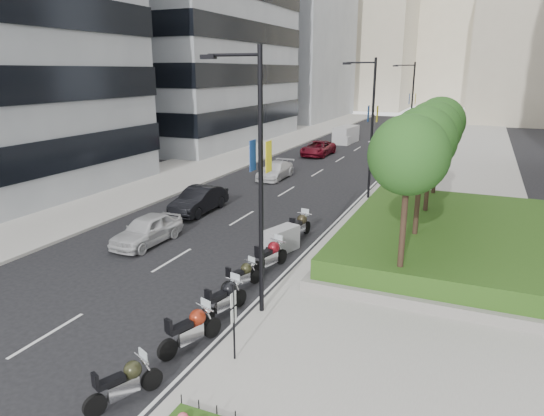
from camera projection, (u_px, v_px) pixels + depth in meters
The scene contains 30 objects.
ground at pixel (144, 304), 17.75m from camera, with size 160.00×160.00×0.00m, color black.
sidewalk_right at pixel (455, 171), 40.81m from camera, with size 10.00×100.00×0.15m, color #9E9B93.
sidewalk_left at pixel (234, 154), 48.79m from camera, with size 8.00×100.00×0.15m, color #9E9B93.
lane_edge at pixel (391, 167), 42.85m from camera, with size 0.12×100.00×0.01m, color silver.
lane_centre at pixel (334, 163), 44.82m from camera, with size 0.12×100.00×0.01m, color silver.
building_grey_far at pixel (277, 30), 84.60m from camera, with size 22.00×26.00×30.00m, color gray.
building_cream_left at pixel (354, 30), 108.28m from camera, with size 26.00×24.00×34.00m, color #B7AD93.
building_cream_centre at pixel (455, 24), 117.80m from camera, with size 30.00×24.00×38.00m, color #B7AD93.
planter at pixel (452, 245), 22.69m from camera, with size 10.00×14.00×0.40m, color gray.
hedge at pixel (453, 233), 22.52m from camera, with size 9.40×13.40×0.80m, color #234915.
tree_0 at pixel (409, 156), 16.57m from camera, with size 2.80×2.80×6.30m.
tree_1 at pixel (423, 141), 20.10m from camera, with size 2.80×2.80×6.30m.
tree_2 at pixel (432, 130), 23.63m from camera, with size 2.80×2.80×6.30m.
tree_3 at pixel (440, 122), 27.17m from camera, with size 2.80×2.80×6.30m.
lamp_post_0 at pixel (256, 172), 15.67m from camera, with size 2.34×0.45×9.00m.
lamp_post_1 at pixel (370, 122), 30.69m from camera, with size 2.34×0.45×9.00m.
lamp_post_2 at pixel (410, 105), 46.59m from camera, with size 2.34×0.45×9.00m.
parking_sign at pixel (234, 318), 13.76m from camera, with size 0.06×0.32×2.50m.
motorcycle_0 at pixel (125, 382), 12.35m from camera, with size 1.06×2.03×1.08m.
motorcycle_1 at pixel (191, 329), 14.79m from camera, with size 1.03×2.30×1.19m.
motorcycle_2 at pixel (225, 299), 16.81m from camera, with size 0.85×2.26×1.14m.
motorcycle_3 at pixel (242, 276), 18.82m from camera, with size 0.92×1.94×1.01m.
motorcycle_4 at pixel (270, 256), 20.61m from camera, with size 0.90×2.37×1.20m.
motorcycle_5 at pixel (281, 240), 22.64m from camera, with size 1.32×2.09×1.18m.
motorcycle_6 at pixel (300, 226), 24.52m from camera, with size 0.80×2.40×1.20m.
car_a at pixel (147, 230), 23.72m from camera, with size 1.70×4.22×1.44m, color silver.
car_b at pixel (199, 200), 28.96m from camera, with size 1.61×4.61×1.52m, color black.
car_c at pixel (275, 170), 38.07m from camera, with size 1.83×4.50×1.31m, color silver.
car_d at pixel (318, 148), 48.44m from camera, with size 2.40×5.21×1.45m, color maroon.
delivery_van at pixel (345, 135), 56.67m from camera, with size 2.13×4.72×1.92m.
Camera 1 is at (10.69, -12.94, 8.24)m, focal length 32.00 mm.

